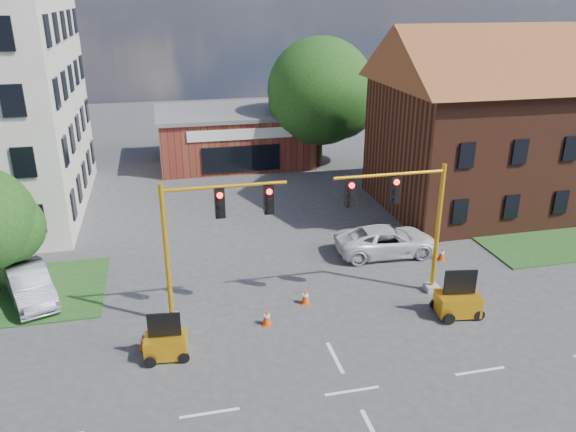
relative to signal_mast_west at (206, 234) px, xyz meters
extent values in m
plane|color=#3B3B3D|center=(4.36, -6.00, -3.92)|extent=(120.00, 120.00, 0.00)
cube|color=maroon|center=(4.36, 24.00, -1.92)|extent=(12.00, 8.00, 4.00)
cube|color=slate|center=(4.36, 24.00, 0.23)|extent=(12.40, 8.40, 0.30)
cube|color=white|center=(4.36, 19.95, -0.72)|extent=(8.00, 0.10, 0.80)
cube|color=black|center=(4.36, 19.95, -2.62)|extent=(6.00, 0.10, 2.00)
cube|color=#512718|center=(22.36, 10.00, 0.08)|extent=(20.00, 10.00, 8.00)
cylinder|color=#3C2415|center=(10.86, 21.00, -1.79)|extent=(0.44, 0.44, 4.26)
sphere|color=#183B12|center=(10.86, 21.00, 2.09)|extent=(8.30, 8.30, 8.30)
sphere|color=#183B12|center=(12.52, 21.30, 1.12)|extent=(5.81, 5.81, 5.81)
sphere|color=#183B12|center=(-8.69, 4.80, -0.88)|extent=(3.34, 3.34, 3.34)
cube|color=gray|center=(-1.64, 0.00, -3.77)|extent=(0.60, 0.60, 0.30)
cylinder|color=orange|center=(-1.64, 0.00, -0.82)|extent=(0.20, 0.20, 6.20)
cylinder|color=orange|center=(0.86, 0.00, 1.98)|extent=(5.00, 0.14, 0.14)
cube|color=black|center=(0.61, 0.00, 1.28)|extent=(0.40, 0.32, 1.20)
cube|color=black|center=(2.61, 0.00, 1.28)|extent=(0.40, 0.32, 1.20)
sphere|color=#FF0C07|center=(0.61, -0.18, 1.68)|extent=(0.24, 0.24, 0.24)
cube|color=gray|center=(10.36, 0.00, -3.77)|extent=(0.60, 0.60, 0.30)
cylinder|color=orange|center=(10.36, 0.00, -0.82)|extent=(0.20, 0.20, 6.20)
cylinder|color=orange|center=(7.86, 0.00, 1.98)|extent=(5.00, 0.14, 0.14)
cube|color=black|center=(8.11, 0.00, 1.28)|extent=(0.40, 0.32, 1.20)
cube|color=black|center=(6.11, 0.00, 1.28)|extent=(0.40, 0.32, 1.20)
sphere|color=#FF0C07|center=(8.11, -0.18, 1.68)|extent=(0.24, 0.24, 0.24)
cube|color=orange|center=(-1.95, -2.46, -3.43)|extent=(1.69, 1.21, 0.80)
cube|color=black|center=(-1.95, -2.46, -2.50)|extent=(1.25, 0.23, 0.97)
cube|color=orange|center=(10.45, -2.20, -3.37)|extent=(1.95, 1.45, 0.90)
cube|color=black|center=(10.45, -2.20, -2.32)|extent=(1.40, 0.32, 1.10)
cube|color=#DE440B|center=(-2.81, -1.71, -3.90)|extent=(0.38, 0.38, 0.04)
cone|color=#DE440B|center=(-2.81, -1.71, -3.57)|extent=(0.40, 0.40, 0.70)
cylinder|color=white|center=(-2.81, -1.71, -3.50)|extent=(0.27, 0.27, 0.09)
cube|color=#DE440B|center=(2.24, -1.12, -3.90)|extent=(0.38, 0.38, 0.04)
cone|color=#DE440B|center=(2.24, -1.12, -3.57)|extent=(0.40, 0.40, 0.70)
cylinder|color=white|center=(2.24, -1.12, -3.50)|extent=(0.27, 0.27, 0.09)
cube|color=#DE440B|center=(4.27, 0.19, -3.90)|extent=(0.38, 0.38, 0.04)
cone|color=#DE440B|center=(4.27, 0.19, -3.57)|extent=(0.40, 0.40, 0.70)
cylinder|color=white|center=(4.27, 0.19, -3.50)|extent=(0.27, 0.27, 0.09)
cube|color=#DE440B|center=(12.36, 2.91, -3.90)|extent=(0.38, 0.38, 0.04)
cone|color=#DE440B|center=(12.36, 2.91, -3.57)|extent=(0.40, 0.40, 0.70)
cylinder|color=white|center=(12.36, 2.91, -3.50)|extent=(0.27, 0.27, 0.09)
imported|color=white|center=(9.82, 4.27, -3.16)|extent=(5.58, 2.76, 1.52)
imported|color=#AFB2B8|center=(-7.84, 3.36, -3.15)|extent=(3.17, 4.97, 1.55)
camera|label=1|loc=(-1.46, -21.17, 9.11)|focal=35.00mm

